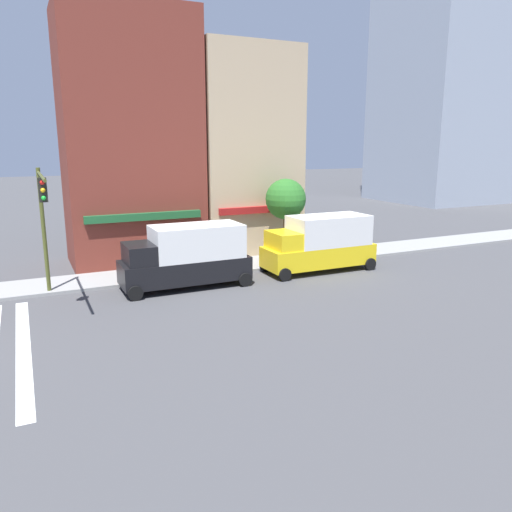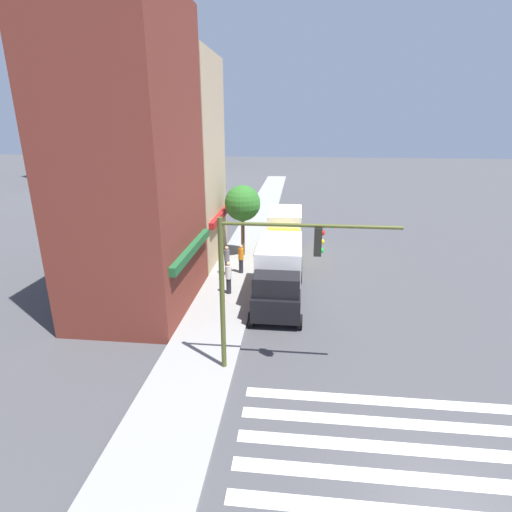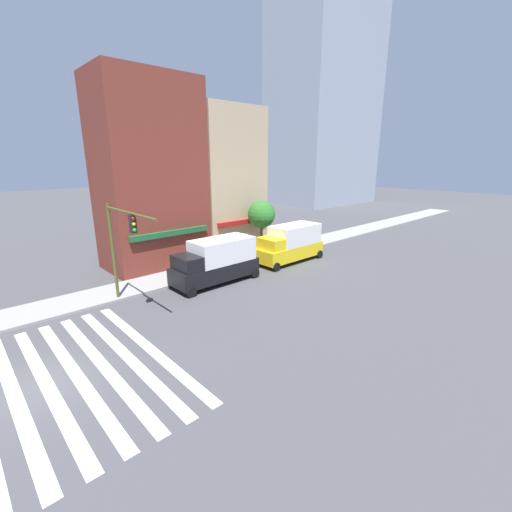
{
  "view_description": "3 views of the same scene",
  "coord_description": "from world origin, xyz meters",
  "px_view_note": "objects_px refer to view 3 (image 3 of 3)",
  "views": [
    {
      "loc": [
        4.51,
        -18.04,
        6.89
      ],
      "look_at": [
        15.21,
        4.7,
        1.2
      ],
      "focal_mm": 35.0,
      "sensor_mm": 36.0,
      "label": 1
    },
    {
      "loc": [
        -7.34,
        3.86,
        8.83
      ],
      "look_at": [
        12.75,
        6.0,
        2.0
      ],
      "focal_mm": 28.0,
      "sensor_mm": 36.0,
      "label": 2
    },
    {
      "loc": [
        -1.74,
        -13.62,
        8.24
      ],
      "look_at": [
        15.21,
        4.7,
        1.2
      ],
      "focal_mm": 24.0,
      "sensor_mm": 36.0,
      "label": 3
    }
  ],
  "objects_px": {
    "box_truck_yellow": "(290,243)",
    "street_tree": "(261,215)",
    "traffic_signal": "(121,238)",
    "pedestrian_grey_coat": "(223,251)",
    "pedestrian_orange_vest": "(233,252)",
    "box_truck_black": "(216,261)",
    "pedestrian_white_shirt": "(199,259)"
  },
  "relations": [
    {
      "from": "traffic_signal",
      "to": "box_truck_yellow",
      "type": "height_order",
      "value": "traffic_signal"
    },
    {
      "from": "box_truck_yellow",
      "to": "pedestrian_orange_vest",
      "type": "xyz_separation_m",
      "value": [
        -4.13,
        2.44,
        -0.51
      ]
    },
    {
      "from": "box_truck_black",
      "to": "pedestrian_orange_vest",
      "type": "bearing_deg",
      "value": 35.37
    },
    {
      "from": "box_truck_yellow",
      "to": "street_tree",
      "type": "xyz_separation_m",
      "value": [
        -0.66,
        2.8,
        2.11
      ]
    },
    {
      "from": "box_truck_black",
      "to": "street_tree",
      "type": "height_order",
      "value": "street_tree"
    },
    {
      "from": "pedestrian_grey_coat",
      "to": "street_tree",
      "type": "xyz_separation_m",
      "value": [
        3.86,
        -0.42,
        2.62
      ]
    },
    {
      "from": "pedestrian_grey_coat",
      "to": "box_truck_black",
      "type": "bearing_deg",
      "value": 161.5
    },
    {
      "from": "box_truck_black",
      "to": "pedestrian_grey_coat",
      "type": "xyz_separation_m",
      "value": [
        3.08,
        3.22,
        -0.51
      ]
    },
    {
      "from": "box_truck_yellow",
      "to": "pedestrian_white_shirt",
      "type": "relative_size",
      "value": 3.51
    },
    {
      "from": "pedestrian_grey_coat",
      "to": "pedestrian_orange_vest",
      "type": "height_order",
      "value": "same"
    },
    {
      "from": "box_truck_yellow",
      "to": "traffic_signal",
      "type": "bearing_deg",
      "value": 179.4
    },
    {
      "from": "traffic_signal",
      "to": "box_truck_yellow",
      "type": "bearing_deg",
      "value": -0.88
    },
    {
      "from": "pedestrian_grey_coat",
      "to": "box_truck_yellow",
      "type": "bearing_deg",
      "value": -100.31
    },
    {
      "from": "pedestrian_white_shirt",
      "to": "box_truck_black",
      "type": "bearing_deg",
      "value": 133.94
    },
    {
      "from": "street_tree",
      "to": "pedestrian_grey_coat",
      "type": "bearing_deg",
      "value": 173.74
    },
    {
      "from": "pedestrian_grey_coat",
      "to": "pedestrian_white_shirt",
      "type": "bearing_deg",
      "value": 127.02
    },
    {
      "from": "traffic_signal",
      "to": "pedestrian_grey_coat",
      "type": "relative_size",
      "value": 3.37
    },
    {
      "from": "pedestrian_white_shirt",
      "to": "pedestrian_orange_vest",
      "type": "relative_size",
      "value": 1.0
    },
    {
      "from": "street_tree",
      "to": "box_truck_yellow",
      "type": "bearing_deg",
      "value": -76.75
    },
    {
      "from": "box_truck_black",
      "to": "pedestrian_orange_vest",
      "type": "height_order",
      "value": "box_truck_black"
    },
    {
      "from": "box_truck_black",
      "to": "street_tree",
      "type": "distance_m",
      "value": 7.78
    },
    {
      "from": "pedestrian_grey_coat",
      "to": "pedestrian_orange_vest",
      "type": "distance_m",
      "value": 0.88
    },
    {
      "from": "box_truck_black",
      "to": "box_truck_yellow",
      "type": "relative_size",
      "value": 1.0
    },
    {
      "from": "box_truck_black",
      "to": "box_truck_yellow",
      "type": "height_order",
      "value": "same"
    },
    {
      "from": "pedestrian_grey_coat",
      "to": "street_tree",
      "type": "relative_size",
      "value": 0.37
    },
    {
      "from": "pedestrian_orange_vest",
      "to": "box_truck_yellow",
      "type": "bearing_deg",
      "value": 134.83
    },
    {
      "from": "pedestrian_grey_coat",
      "to": "pedestrian_white_shirt",
      "type": "relative_size",
      "value": 1.0
    },
    {
      "from": "pedestrian_white_shirt",
      "to": "box_truck_yellow",
      "type": "bearing_deg",
      "value": -148.1
    },
    {
      "from": "pedestrian_white_shirt",
      "to": "pedestrian_orange_vest",
      "type": "height_order",
      "value": "same"
    },
    {
      "from": "pedestrian_orange_vest",
      "to": "street_tree",
      "type": "distance_m",
      "value": 4.36
    },
    {
      "from": "traffic_signal",
      "to": "pedestrian_orange_vest",
      "type": "relative_size",
      "value": 3.37
    },
    {
      "from": "traffic_signal",
      "to": "pedestrian_grey_coat",
      "type": "height_order",
      "value": "traffic_signal"
    }
  ]
}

